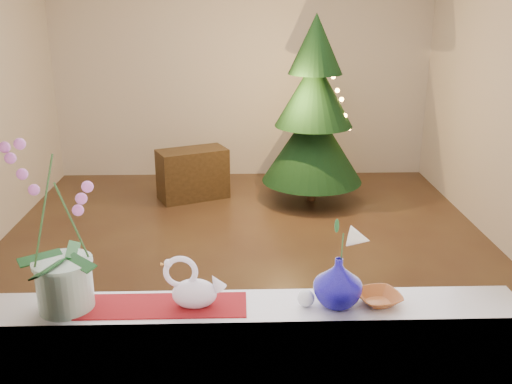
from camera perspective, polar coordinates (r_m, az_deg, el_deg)
ground at (r=4.89m, az=-0.99°, el=-6.70°), size 5.00×5.00×0.00m
wall_back at (r=6.95m, az=-1.37°, el=12.54°), size 4.50×0.10×2.70m
wall_front at (r=2.06m, az=-0.15°, el=-2.62°), size 4.50×0.10×2.70m
windowsill at (r=2.37m, az=-0.24°, el=-11.65°), size 2.20×0.26×0.04m
window_frame at (r=1.99m, az=-0.19°, el=7.15°), size 2.22×0.06×1.60m
runner at (r=2.38m, az=-9.60°, el=-11.16°), size 0.70×0.20×0.01m
orchid_pot at (r=2.31m, az=-19.20°, el=-3.42°), size 0.28×0.28×0.69m
swan at (r=2.31m, az=-6.21°, el=-9.04°), size 0.27×0.18×0.21m
blue_vase at (r=2.33m, az=8.22°, el=-8.56°), size 0.27×0.27×0.24m
lily at (r=2.24m, az=8.46°, el=-3.82°), size 0.13×0.08×0.18m
paperweight at (r=2.35m, az=5.02°, el=-10.53°), size 0.08×0.08×0.07m
amber_dish at (r=2.42m, az=12.17°, el=-10.42°), size 0.18×0.18×0.04m
xmas_tree at (r=6.05m, az=5.80°, el=8.05°), size 1.42×1.42×1.97m
side_table at (r=6.30m, az=-6.34°, el=1.80°), size 0.82×0.63×0.55m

